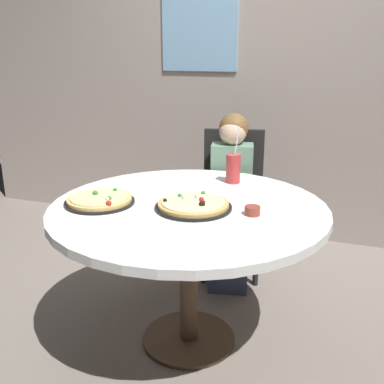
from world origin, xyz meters
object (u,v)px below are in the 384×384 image
at_px(diner_child, 230,209).
at_px(sauce_bowl, 252,211).
at_px(pizza_cheese, 100,200).
at_px(soda_cup, 233,168).
at_px(chair_wooden, 232,194).
at_px(pizza_veggie, 193,205).
at_px(dining_table, 188,222).

height_order(diner_child, sauce_bowl, diner_child).
distance_m(pizza_cheese, soda_cup, 0.76).
relative_size(pizza_cheese, soda_cup, 1.09).
xyz_separation_m(chair_wooden, soda_cup, (0.12, -0.46, 0.30)).
height_order(pizza_veggie, pizza_cheese, pizza_veggie).
bearing_deg(sauce_bowl, chair_wooden, 109.83).
relative_size(chair_wooden, sauce_bowl, 13.57).
relative_size(pizza_veggie, pizza_cheese, 1.07).
bearing_deg(pizza_cheese, pizza_veggie, 11.11).
height_order(chair_wooden, soda_cup, soda_cup).
relative_size(chair_wooden, pizza_cheese, 2.84).
xyz_separation_m(diner_child, sauce_bowl, (0.30, -0.75, 0.29)).
distance_m(dining_table, diner_child, 0.74).
distance_m(diner_child, sauce_bowl, 0.85).
xyz_separation_m(pizza_veggie, pizza_cheese, (-0.45, -0.09, -0.00)).
relative_size(chair_wooden, diner_child, 0.88).
xyz_separation_m(chair_wooden, diner_child, (0.04, -0.18, -0.05)).
bearing_deg(diner_child, dining_table, -91.32).
bearing_deg(chair_wooden, dining_table, -88.72).
xyz_separation_m(pizza_veggie, soda_cup, (0.06, 0.47, 0.06)).
xyz_separation_m(dining_table, diner_child, (0.02, 0.72, -0.18)).
bearing_deg(pizza_veggie, sauce_bowl, 1.88).
xyz_separation_m(dining_table, sauce_bowl, (0.31, -0.03, 0.11)).
bearing_deg(chair_wooden, pizza_veggie, -86.47).
xyz_separation_m(chair_wooden, sauce_bowl, (0.33, -0.93, 0.24)).
bearing_deg(diner_child, chair_wooden, 101.60).
distance_m(chair_wooden, sauce_bowl, 1.01).
bearing_deg(dining_table, pizza_cheese, -163.30).
bearing_deg(dining_table, diner_child, 88.68).
relative_size(chair_wooden, pizza_veggie, 2.65).
bearing_deg(pizza_veggie, dining_table, 137.14).
bearing_deg(pizza_cheese, diner_child, 63.29).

